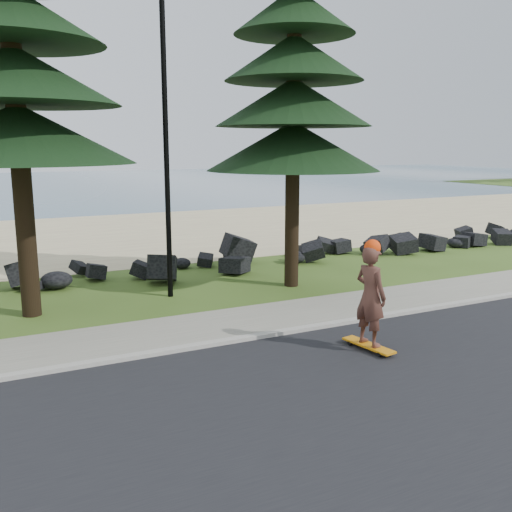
# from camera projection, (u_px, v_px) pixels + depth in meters

# --- Properties ---
(ground) EXTENTS (160.00, 160.00, 0.00)m
(ground) POSITION_uv_depth(u_px,v_px,m) (216.00, 330.00, 12.48)
(ground) COLOR #39541A
(ground) RESTS_ON ground
(road) EXTENTS (160.00, 7.00, 0.02)m
(road) POSITION_uv_depth(u_px,v_px,m) (330.00, 416.00, 8.52)
(road) COLOR black
(road) RESTS_ON ground
(kerb) EXTENTS (160.00, 0.20, 0.10)m
(kerb) POSITION_uv_depth(u_px,v_px,m) (232.00, 341.00, 11.68)
(kerb) COLOR #ADA89B
(kerb) RESTS_ON ground
(sidewalk) EXTENTS (160.00, 2.00, 0.08)m
(sidewalk) POSITION_uv_depth(u_px,v_px,m) (212.00, 326.00, 12.65)
(sidewalk) COLOR slate
(sidewalk) RESTS_ON ground
(beach_sand) EXTENTS (160.00, 15.00, 0.01)m
(beach_sand) POSITION_uv_depth(u_px,v_px,m) (92.00, 236.00, 25.25)
(beach_sand) COLOR tan
(beach_sand) RESTS_ON ground
(ocean) EXTENTS (160.00, 58.00, 0.01)m
(ocean) POSITION_uv_depth(u_px,v_px,m) (24.00, 185.00, 57.37)
(ocean) COLOR #3F6479
(ocean) RESTS_ON ground
(seawall_boulders) EXTENTS (60.00, 2.40, 1.10)m
(seawall_boulders) POSITION_uv_depth(u_px,v_px,m) (146.00, 278.00, 17.41)
(seawall_boulders) COLOR black
(seawall_boulders) RESTS_ON ground
(lamp_post) EXTENTS (0.25, 0.14, 8.14)m
(lamp_post) POSITION_uv_depth(u_px,v_px,m) (166.00, 139.00, 14.51)
(lamp_post) COLOR black
(lamp_post) RESTS_ON ground
(skateboarder) EXTENTS (0.58, 1.22, 2.21)m
(skateboarder) POSITION_uv_depth(u_px,v_px,m) (371.00, 296.00, 11.04)
(skateboarder) COLOR orange
(skateboarder) RESTS_ON ground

